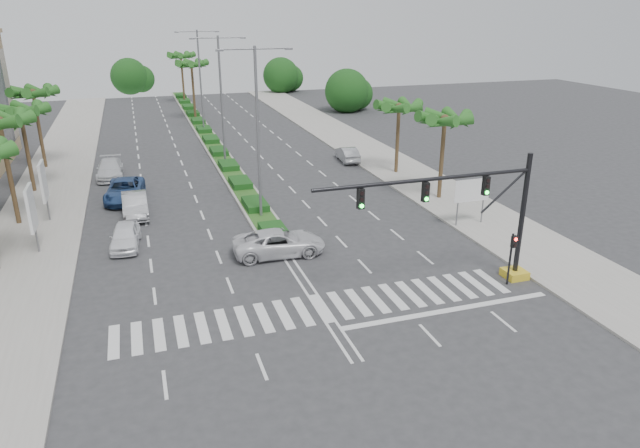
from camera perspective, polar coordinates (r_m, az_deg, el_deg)
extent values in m
plane|color=#333335|center=(29.26, 0.15, -8.43)|extent=(160.00, 160.00, 0.00)
cube|color=gray|center=(51.95, 9.24, 4.62)|extent=(6.00, 120.00, 0.15)
cube|color=gray|center=(47.03, -25.96, 1.02)|extent=(6.00, 120.00, 0.15)
cube|color=gray|center=(71.14, -11.41, 8.85)|extent=(2.20, 75.00, 0.20)
cube|color=#32581E|center=(71.12, -11.41, 8.94)|extent=(1.80, 75.00, 0.04)
cube|color=gold|center=(34.15, 18.87, -4.73)|extent=(1.20, 1.20, 0.45)
cylinder|color=black|center=(32.87, 19.57, 0.76)|extent=(0.28, 0.28, 7.00)
cylinder|color=black|center=(28.88, 10.61, 4.38)|extent=(12.00, 0.20, 0.20)
cylinder|color=black|center=(31.60, 17.86, 3.06)|extent=(2.53, 0.12, 2.15)
cube|color=black|center=(30.85, 16.28, 3.69)|extent=(0.32, 0.24, 1.00)
cylinder|color=#19E533|center=(30.83, 16.36, 3.05)|extent=(0.20, 0.06, 0.20)
cube|color=black|center=(29.07, 10.53, 3.15)|extent=(0.32, 0.24, 1.00)
cylinder|color=#19E533|center=(29.05, 10.62, 2.47)|extent=(0.20, 0.06, 0.20)
cube|color=black|center=(27.62, 4.11, 2.52)|extent=(0.32, 0.24, 1.00)
cylinder|color=#19E533|center=(27.60, 4.20, 1.80)|extent=(0.20, 0.06, 0.20)
cylinder|color=black|center=(32.69, 18.47, -3.37)|extent=(0.12, 0.12, 3.00)
cube|color=black|center=(32.17, 18.84, -1.68)|extent=(0.28, 0.22, 0.65)
cylinder|color=red|center=(32.01, 19.01, -1.47)|extent=(0.18, 0.05, 0.18)
cylinder|color=slate|center=(40.33, 13.59, 1.54)|extent=(0.10, 0.10, 2.80)
cylinder|color=slate|center=(41.38, 15.96, 1.81)|extent=(0.10, 0.10, 2.80)
cube|color=#0C6638|center=(40.49, 14.94, 3.28)|extent=(2.60, 0.08, 1.50)
cube|color=white|center=(40.45, 14.98, 3.26)|extent=(2.70, 0.02, 1.60)
cylinder|color=slate|center=(39.02, -26.54, -0.79)|extent=(0.12, 0.12, 2.80)
cube|color=white|center=(38.52, -26.92, 1.43)|extent=(0.18, 2.10, 2.70)
cube|color=#D8594C|center=(38.52, -26.92, 1.43)|extent=(0.12, 2.00, 2.60)
cylinder|color=slate|center=(44.65, -25.62, 1.90)|extent=(0.12, 0.12, 2.80)
cube|color=white|center=(44.21, -25.94, 3.86)|extent=(0.18, 2.10, 2.70)
cube|color=#D8594C|center=(44.21, -25.94, 3.86)|extent=(0.12, 2.00, 2.60)
cylinder|color=brown|center=(44.38, -28.63, 4.41)|extent=(0.32, 0.32, 7.40)
cone|color=#24611E|center=(43.48, -27.99, 9.01)|extent=(0.90, 3.62, 1.50)
cone|color=#24611E|center=(44.39, -28.36, 9.14)|extent=(3.39, 2.96, 1.50)
cone|color=#24611E|center=(42.72, -28.71, 8.72)|extent=(3.39, 2.96, 1.50)
cylinder|color=brown|center=(52.12, -27.21, 6.42)|extent=(0.32, 0.32, 6.80)
sphere|color=brown|center=(51.53, -27.82, 9.96)|extent=(0.70, 0.70, 0.70)
cone|color=#24611E|center=(51.38, -26.58, 10.02)|extent=(0.90, 3.62, 1.50)
cone|color=#24611E|center=(52.28, -26.92, 10.12)|extent=(3.39, 2.96, 1.50)
cone|color=#24611E|center=(52.63, -27.90, 10.01)|extent=(3.73, 1.68, 1.50)
cone|color=#24611E|center=(52.18, -28.80, 9.79)|extent=(2.38, 3.65, 1.50)
cone|color=#24611E|center=(51.25, -28.97, 9.60)|extent=(2.38, 3.65, 1.50)
cone|color=#24611E|center=(50.54, -28.25, 9.60)|extent=(3.73, 1.68, 1.50)
cone|color=#24611E|center=(50.60, -27.17, 9.79)|extent=(3.39, 2.96, 1.50)
cylinder|color=brown|center=(59.83, -26.24, 8.36)|extent=(0.32, 0.32, 7.20)
sphere|color=brown|center=(59.31, -26.78, 11.65)|extent=(0.70, 0.70, 0.70)
cone|color=#24611E|center=(59.17, -25.70, 11.70)|extent=(0.90, 3.62, 1.50)
cone|color=#24611E|center=(60.07, -26.00, 11.76)|extent=(3.39, 2.96, 1.50)
cone|color=#24611E|center=(60.41, -26.87, 11.67)|extent=(3.73, 1.68, 1.50)
cone|color=#24611E|center=(59.94, -27.65, 11.48)|extent=(2.38, 3.65, 1.50)
cone|color=#24611E|center=(59.00, -27.78, 11.35)|extent=(2.38, 3.65, 1.50)
cone|color=#24611E|center=(58.31, -27.13, 11.37)|extent=(3.73, 1.68, 1.50)
cone|color=#24611E|center=(58.38, -26.19, 11.53)|extent=(3.39, 2.96, 1.50)
cylinder|color=brown|center=(45.73, 12.08, 6.35)|extent=(0.32, 0.32, 6.50)
sphere|color=brown|center=(45.08, 12.38, 10.22)|extent=(0.70, 0.70, 0.70)
cone|color=#24611E|center=(45.66, 13.58, 10.13)|extent=(0.90, 3.62, 1.50)
cone|color=#24611E|center=(46.17, 12.58, 10.32)|extent=(3.39, 2.96, 1.50)
cone|color=#24611E|center=(45.89, 11.43, 10.35)|extent=(3.73, 1.68, 1.50)
cone|color=#24611E|center=(45.02, 10.95, 10.18)|extent=(2.38, 3.65, 1.50)
cone|color=#24611E|center=(44.20, 11.55, 9.95)|extent=(2.38, 3.65, 1.50)
cone|color=#24611E|center=(44.07, 12.79, 9.82)|extent=(3.73, 1.68, 1.50)
cone|color=#24611E|center=(44.72, 13.69, 9.91)|extent=(3.39, 2.96, 1.50)
cylinder|color=brown|center=(52.64, 7.75, 8.31)|extent=(0.32, 0.32, 6.20)
sphere|color=brown|center=(52.09, 7.91, 11.53)|extent=(0.70, 0.70, 0.70)
cone|color=#24611E|center=(52.59, 9.01, 11.45)|extent=(0.90, 3.62, 1.50)
cone|color=#24611E|center=(53.16, 8.18, 11.59)|extent=(3.39, 2.96, 1.50)
cone|color=#24611E|center=(52.95, 7.15, 11.60)|extent=(3.73, 1.68, 1.50)
cone|color=#24611E|center=(52.11, 6.67, 11.48)|extent=(2.38, 3.65, 1.50)
cone|color=#24611E|center=(51.26, 7.12, 11.31)|extent=(2.38, 3.65, 1.50)
cone|color=#24611E|center=(51.05, 8.18, 11.22)|extent=(3.73, 1.68, 1.50)
cone|color=#24611E|center=(51.65, 9.02, 11.28)|extent=(3.39, 2.96, 1.50)
cylinder|color=brown|center=(80.35, -12.53, 12.74)|extent=(0.32, 0.32, 7.50)
sphere|color=brown|center=(79.96, -12.74, 15.33)|extent=(0.70, 0.70, 0.70)
cone|color=#24611E|center=(80.08, -11.93, 15.32)|extent=(0.90, 3.62, 1.50)
cone|color=#24611E|center=(80.89, -12.30, 15.35)|extent=(3.39, 2.96, 1.50)
cone|color=#24611E|center=(81.01, -13.00, 15.30)|extent=(3.73, 1.68, 1.50)
cone|color=#24611E|center=(80.35, -13.50, 15.22)|extent=(2.38, 3.65, 1.50)
cone|color=#24611E|center=(79.40, -13.43, 15.17)|extent=(2.38, 3.65, 1.50)
cone|color=#24611E|center=(78.88, -12.83, 15.18)|extent=(3.73, 1.68, 1.50)
cone|color=#24611E|center=(79.19, -12.16, 15.25)|extent=(3.39, 2.96, 1.50)
cylinder|color=brown|center=(95.18, -13.56, 13.84)|extent=(0.32, 0.32, 7.50)
sphere|color=brown|center=(94.85, -13.75, 16.02)|extent=(0.70, 0.70, 0.70)
cone|color=#24611E|center=(94.95, -13.06, 16.02)|extent=(0.90, 3.62, 1.50)
cone|color=#24611E|center=(95.77, -13.37, 16.03)|extent=(3.39, 2.96, 1.50)
cone|color=#24611E|center=(95.90, -13.96, 15.99)|extent=(3.73, 1.68, 1.50)
cone|color=#24611E|center=(95.25, -14.39, 15.93)|extent=(2.38, 3.65, 1.50)
cone|color=#24611E|center=(94.30, -14.34, 15.89)|extent=(2.38, 3.65, 1.50)
cone|color=#24611E|center=(93.77, -13.84, 15.91)|extent=(3.73, 1.68, 1.50)
cone|color=#24611E|center=(94.06, -13.26, 15.97)|extent=(3.39, 2.96, 1.50)
cylinder|color=slate|center=(39.95, -6.21, 8.68)|extent=(0.20, 0.20, 12.00)
cylinder|color=slate|center=(38.94, -8.35, 16.91)|extent=(2.40, 0.10, 0.10)
cylinder|color=slate|center=(39.43, -4.77, 17.09)|extent=(2.40, 0.10, 0.10)
cube|color=slate|center=(38.77, -10.02, 16.73)|extent=(0.50, 0.25, 0.12)
cube|color=slate|center=(39.70, -3.15, 17.08)|extent=(0.50, 0.25, 0.12)
cylinder|color=slate|center=(55.47, -9.80, 11.88)|extent=(0.20, 0.20, 12.00)
cylinder|color=slate|center=(54.74, -11.49, 17.77)|extent=(2.40, 0.10, 0.10)
cylinder|color=slate|center=(55.09, -8.89, 17.94)|extent=(2.40, 0.10, 0.10)
cube|color=slate|center=(54.62, -12.68, 17.63)|extent=(0.50, 0.25, 0.12)
cube|color=slate|center=(55.29, -7.71, 17.96)|extent=(0.50, 0.25, 0.12)
cylinder|color=slate|center=(71.20, -11.85, 13.65)|extent=(0.20, 0.20, 12.00)
cylinder|color=slate|center=(70.63, -13.23, 18.23)|extent=(2.40, 0.10, 0.10)
cylinder|color=slate|center=(70.90, -11.20, 18.38)|extent=(2.40, 0.10, 0.10)
cube|color=slate|center=(70.54, -14.16, 18.11)|extent=(0.50, 0.25, 0.12)
cube|color=slate|center=(71.06, -10.27, 18.40)|extent=(0.50, 0.25, 0.12)
imported|color=white|center=(38.21, -18.90, -1.17)|extent=(2.12, 4.45, 1.47)
imported|color=#A5A6AA|center=(43.81, -18.01, 1.83)|extent=(1.80, 5.01, 1.64)
imported|color=navy|center=(47.70, -18.95, 3.23)|extent=(3.38, 6.19, 1.65)
imported|color=silver|center=(54.68, -20.26, 5.18)|extent=(2.34, 5.48, 1.57)
imported|color=silver|center=(35.12, -4.12, -1.87)|extent=(5.82, 2.92, 1.58)
imported|color=#AEAFB3|center=(57.11, 2.76, 7.00)|extent=(1.93, 4.52, 1.45)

